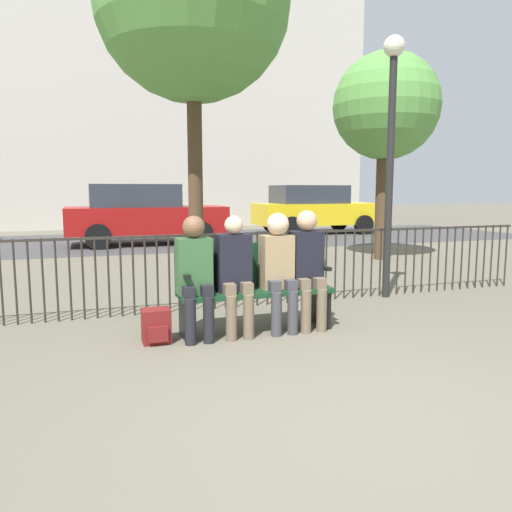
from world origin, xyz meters
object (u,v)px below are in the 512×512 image
object	(u,v)px
tree_0	(386,108)
tree_1	(193,3)
park_bench	(254,284)
seated_person_0	(195,270)
parked_car_1	(143,213)
seated_person_3	(307,263)
seated_person_2	(279,265)
backpack	(156,326)
lamp_post	(391,126)
parked_car_2	(315,209)
seated_person_1	(235,270)

from	to	relation	value
tree_0	tree_1	bearing A→B (deg)	-159.34
park_bench	seated_person_0	distance (m)	0.69
tree_0	parked_car_1	distance (m)	6.83
seated_person_3	seated_person_2	bearing A→B (deg)	-179.83
tree_1	parked_car_1	world-z (taller)	tree_1
backpack	lamp_post	distance (m)	4.08
tree_0	parked_car_2	distance (m)	6.74
seated_person_3	backpack	world-z (taller)	seated_person_3
tree_0	lamp_post	distance (m)	4.01
seated_person_1	tree_0	world-z (taller)	tree_0
seated_person_1	parked_car_1	world-z (taller)	parked_car_1
seated_person_1	seated_person_0	bearing A→B (deg)	179.95
tree_1	parked_car_2	distance (m)	10.29
parked_car_1	tree_1	bearing A→B (deg)	-89.21
backpack	seated_person_2	bearing A→B (deg)	0.10
backpack	tree_1	distance (m)	4.94
seated_person_0	tree_0	world-z (taller)	tree_0
seated_person_2	tree_0	size ratio (longest dim) A/B	0.29
seated_person_3	lamp_post	xyz separation A→B (m)	(1.70, 1.06, 1.60)
tree_0	parked_car_1	bearing A→B (deg)	134.15
parked_car_1	seated_person_3	bearing A→B (deg)	-85.63
lamp_post	tree_1	bearing A→B (deg)	144.15
seated_person_2	seated_person_3	bearing A→B (deg)	0.17
seated_person_3	lamp_post	bearing A→B (deg)	32.06
backpack	seated_person_0	bearing A→B (deg)	0.19
seated_person_3	seated_person_1	bearing A→B (deg)	-179.84
tree_1	parked_car_1	xyz separation A→B (m)	(-0.09, 6.27, -3.31)
tree_1	parked_car_1	distance (m)	7.09
seated_person_0	parked_car_1	world-z (taller)	parked_car_1
parked_car_2	seated_person_3	bearing A→B (deg)	-116.16
seated_person_3	tree_1	xyz separation A→B (m)	(-0.60, 2.73, 3.45)
parked_car_1	parked_car_2	xyz separation A→B (m)	(5.88, 1.57, 0.00)
seated_person_2	seated_person_1	bearing A→B (deg)	-179.85
seated_person_0	tree_1	bearing A→B (deg)	77.36
seated_person_2	tree_1	world-z (taller)	tree_1
seated_person_2	tree_1	xyz separation A→B (m)	(-0.27, 2.73, 3.45)
seated_person_0	backpack	world-z (taller)	seated_person_0
park_bench	tree_1	world-z (taller)	tree_1
seated_person_0	parked_car_1	distance (m)	9.02
park_bench	seated_person_0	xyz separation A→B (m)	(-0.65, -0.13, 0.20)
backpack	parked_car_2	distance (m)	12.58
seated_person_1	backpack	size ratio (longest dim) A/B	3.67
tree_1	seated_person_0	bearing A→B (deg)	-102.64
seated_person_2	backpack	size ratio (longest dim) A/B	3.73
seated_person_3	parked_car_2	distance (m)	11.77
lamp_post	parked_car_2	world-z (taller)	lamp_post
tree_0	parked_car_1	world-z (taller)	tree_0
tree_0	parked_car_1	xyz separation A→B (m)	(-4.48, 4.62, -2.31)
parked_car_2	seated_person_2	bearing A→B (deg)	-117.58
seated_person_1	park_bench	bearing A→B (deg)	27.39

